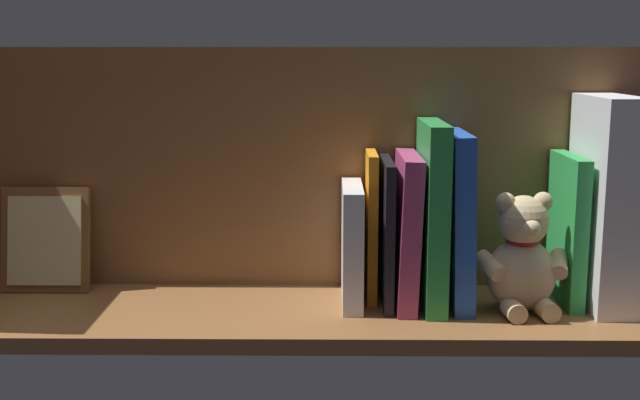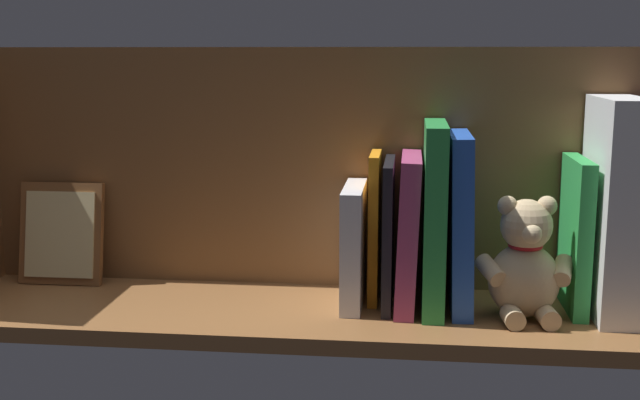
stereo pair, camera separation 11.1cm
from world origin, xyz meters
TOP-DOWN VIEW (x-y plane):
  - ground_plane at (0.00, 0.00)cm, footprint 112.16×27.15cm
  - shelf_back_panel at (0.00, -11.33)cm, footprint 112.16×1.50cm
  - dictionary_thick_white at (-40.34, -1.66)cm, footprint 6.09×16.82cm
  - book_2 at (-35.51, -3.14)cm, footprint 2.13×14.08cm
  - teddy_bear at (-28.17, 1.63)cm, footprint 13.60×11.37cm
  - book_3 at (-19.52, -2.26)cm, footprint 3.54×15.82cm
  - book_4 at (-15.87, -1.76)cm, footprint 2.98×16.83cm
  - book_5 at (-12.29, -2.10)cm, footprint 3.42×16.15cm
  - book_6 at (-9.53, -2.61)cm, footprint 1.33×15.13cm
  - book_7 at (-7.45, -4.86)cm, footprint 1.40×10.64cm
  - book_8 at (-4.60, -2.57)cm, footprint 2.85×15.22cm
  - picture_frame_leaning at (41.63, -7.64)cm, footprint 13.18×4.44cm

SIDE VIEW (x-z plane):
  - ground_plane at x=0.00cm, z-range -2.20..0.00cm
  - teddy_bear at x=-28.17cm, z-range -1.01..15.82cm
  - picture_frame_leaning at x=41.63cm, z-range -0.12..15.74cm
  - book_8 at x=-4.60cm, z-range 0.00..17.07cm
  - book_6 at x=-9.53cm, z-range 0.00..20.76cm
  - book_2 at x=-35.51cm, z-range 0.00..21.41cm
  - book_7 at x=-7.45cm, z-range 0.00..21.52cm
  - book_5 at x=-12.29cm, z-range -0.04..21.59cm
  - book_3 at x=-19.52cm, z-range -0.03..24.74cm
  - book_4 at x=-15.87cm, z-range 0.00..26.19cm
  - dictionary_thick_white at x=-40.34cm, z-range 0.00..29.84cm
  - shelf_back_panel at x=0.00cm, z-range 0.00..36.51cm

